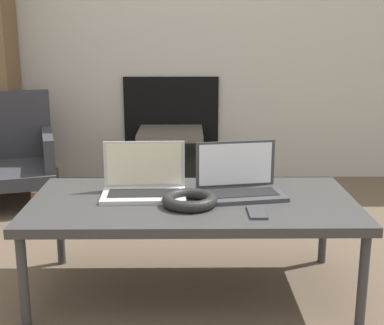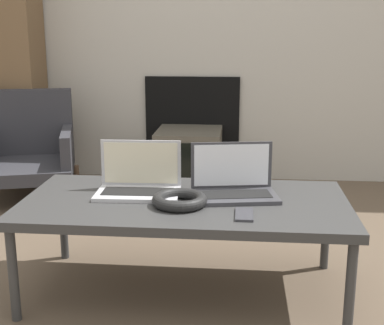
% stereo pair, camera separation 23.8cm
% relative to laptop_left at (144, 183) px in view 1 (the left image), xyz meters
% --- Properties ---
extents(ground_plane, '(14.00, 14.00, 0.00)m').
position_rel_laptop_left_xyz_m(ground_plane, '(0.20, -0.28, -0.44)').
color(ground_plane, brown).
extents(table, '(1.28, 0.64, 0.40)m').
position_rel_laptop_left_xyz_m(table, '(0.20, -0.07, -0.08)').
color(table, '#333333').
rests_on(table, ground_plane).
extents(laptop_left, '(0.34, 0.22, 0.21)m').
position_rel_laptop_left_xyz_m(laptop_left, '(0.00, 0.00, 0.00)').
color(laptop_left, '#B2B2B7').
rests_on(laptop_left, table).
extents(laptop_right, '(0.37, 0.26, 0.21)m').
position_rel_laptop_left_xyz_m(laptop_right, '(0.39, -0.00, 0.00)').
color(laptop_right, '#38383D').
rests_on(laptop_right, table).
extents(headphones, '(0.21, 0.21, 0.04)m').
position_rel_laptop_left_xyz_m(headphones, '(0.18, -0.14, -0.03)').
color(headphones, black).
rests_on(headphones, table).
extents(phone, '(0.06, 0.14, 0.01)m').
position_rel_laptop_left_xyz_m(phone, '(0.43, -0.24, -0.04)').
color(phone, '#333338').
rests_on(phone, table).
extents(tv, '(0.43, 0.46, 0.40)m').
position_rel_laptop_left_xyz_m(tv, '(0.06, 1.44, -0.25)').
color(tv, '#4C473D').
rests_on(tv, ground_plane).
extents(armchair, '(0.73, 0.75, 0.67)m').
position_rel_laptop_left_xyz_m(armchair, '(-0.96, 1.17, -0.13)').
color(armchair, '#2D2D33').
rests_on(armchair, ground_plane).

